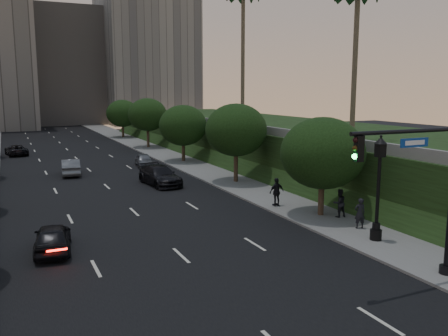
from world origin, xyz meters
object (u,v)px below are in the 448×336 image
traffic_signal_mast (433,195)px  sedan_mid_left (71,167)px  sedan_far_right (144,160)px  pedestrian_a (360,213)px  pedestrian_b (339,203)px  sedan_near_left (53,238)px  sedan_far_left (16,150)px  sedan_near_right (160,176)px  street_lamp (378,193)px  pedestrian_c (277,192)px

traffic_signal_mast → sedan_mid_left: 33.72m
sedan_far_right → pedestrian_a: size_ratio=2.25×
pedestrian_b → sedan_near_left: bearing=0.3°
sedan_far_left → sedan_near_right: (10.40, -24.64, 0.15)m
street_lamp → sedan_mid_left: 29.72m
sedan_far_right → pedestrian_c: size_ratio=2.06×
street_lamp → pedestrian_c: 8.67m
pedestrian_b → pedestrian_c: pedestrian_c is taller
sedan_near_left → traffic_signal_mast: bearing=150.2°
traffic_signal_mast → street_lamp: traffic_signal_mast is taller
sedan_near_left → street_lamp: bearing=167.3°
sedan_far_left → sedan_near_right: sedan_near_right is taller
sedan_near_right → pedestrian_c: pedestrian_c is taller
street_lamp → pedestrian_a: size_ratio=3.24×
pedestrian_a → pedestrian_c: size_ratio=0.91×
sedan_near_left → sedan_far_left: bearing=-81.8°
sedan_near_left → sedan_near_right: (9.68, 13.69, 0.08)m
street_lamp → pedestrian_a: 2.66m
sedan_near_left → sedan_far_left: size_ratio=0.90×
sedan_near_right → pedestrian_c: size_ratio=2.89×
sedan_near_right → sedan_mid_left: bearing=121.9°
sedan_near_right → sedan_far_right: size_ratio=1.41×
sedan_near_left → sedan_mid_left: size_ratio=0.92×
street_lamp → sedan_mid_left: (-11.83, 27.20, -1.88)m
sedan_near_left → sedan_near_right: bearing=-118.1°
pedestrian_b → traffic_signal_mast: bearing=77.7°
sedan_near_left → sedan_near_right: size_ratio=0.76×
sedan_mid_left → pedestrian_a: bearing=121.8°
sedan_far_right → pedestrian_b: bearing=-70.1°
sedan_near_left → pedestrian_b: (16.48, -1.12, 0.31)m
street_lamp → sedan_far_right: bearing=98.4°
sedan_near_left → sedan_mid_left: bearing=-92.2°
traffic_signal_mast → sedan_near_right: traffic_signal_mast is taller
pedestrian_b → pedestrian_c: bearing=-59.8°
sedan_far_left → sedan_far_right: sedan_far_right is taller
street_lamp → sedan_far_right: size_ratio=1.44×
sedan_far_right → pedestrian_b: (5.44, -24.83, 0.36)m
sedan_near_left → pedestrian_b: pedestrian_b is taller
traffic_signal_mast → sedan_near_right: 24.54m
pedestrian_b → sedan_far_right: bearing=-73.5°
pedestrian_a → pedestrian_b: bearing=-85.3°
sedan_near_right → pedestrian_c: 11.76m
sedan_mid_left → sedan_near_right: bearing=133.0°
street_lamp → sedan_far_right: street_lamp is taller
sedan_mid_left → pedestrian_a: size_ratio=2.65×
sedan_near_right → pedestrian_c: bearing=-71.5°
sedan_mid_left → pedestrian_b: bearing=125.1°
sedan_near_left → sedan_far_right: size_ratio=1.07×
sedan_far_left → pedestrian_a: pedestrian_a is taller
sedan_far_left → pedestrian_a: 45.06m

